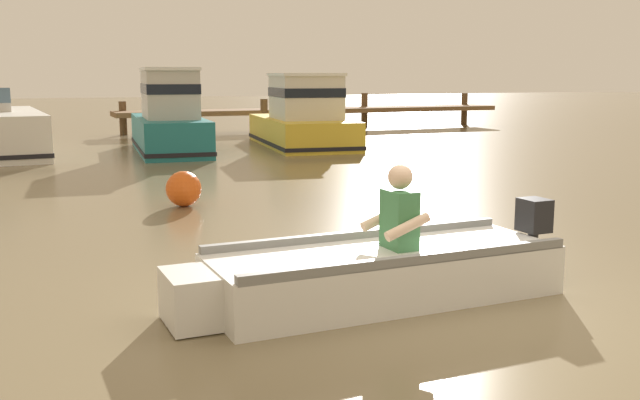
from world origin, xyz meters
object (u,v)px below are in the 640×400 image
Objects in this scene: rowboat_with_person at (377,272)px; moored_boat_yellow at (303,120)px; mooring_buoy at (184,189)px; moored_boat_teal at (169,121)px.

rowboat_with_person is 0.72× the size of moored_boat_yellow.
mooring_buoy is at bearing -122.24° from moored_boat_yellow.
mooring_buoy is (-0.60, 5.21, 0.02)m from rowboat_with_person.
moored_boat_teal is 0.94× the size of moored_boat_yellow.
moored_boat_yellow is 9.41m from mooring_buoy.
mooring_buoy is (-1.32, -7.79, -0.52)m from moored_boat_teal.
moored_boat_yellow is (3.69, 0.16, -0.05)m from moored_boat_teal.
moored_boat_teal is 7.92m from mooring_buoy.
rowboat_with_person is 0.76× the size of moored_boat_teal.
moored_boat_teal reaches higher than mooring_buoy.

